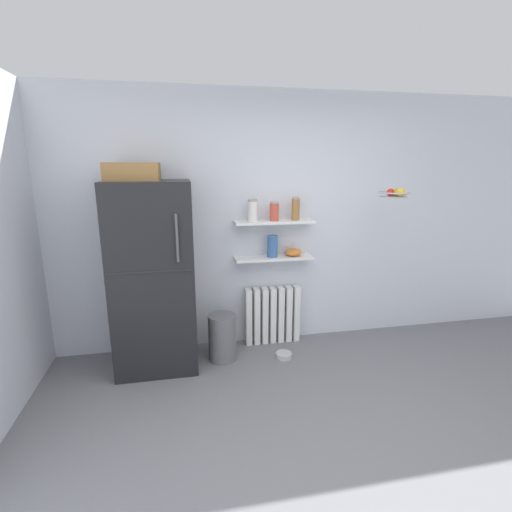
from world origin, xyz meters
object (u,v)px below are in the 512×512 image
storage_jar_0 (252,211)px  pet_food_bowl (284,355)px  hanging_fruit_basket (395,193)px  refrigerator (153,274)px  vase (273,246)px  trash_bin (222,337)px  storage_jar_2 (296,209)px  storage_jar_1 (274,211)px  radiator (272,315)px  shelf_bowl (293,252)px

storage_jar_0 → pet_food_bowl: bearing=-53.7°
storage_jar_0 → hanging_fruit_basket: bearing=-15.5°
refrigerator → vase: refrigerator is taller
trash_bin → pet_food_bowl: bearing=-9.2°
pet_food_bowl → storage_jar_2: bearing=60.7°
storage_jar_1 → trash_bin: size_ratio=0.41×
refrigerator → radiator: bearing=11.1°
refrigerator → radiator: refrigerator is taller
radiator → trash_bin: size_ratio=1.32×
storage_jar_2 → trash_bin: storage_jar_2 is taller
vase → hanging_fruit_basket: size_ratio=0.71×
shelf_bowl → hanging_fruit_basket: (0.88, -0.36, 0.62)m
refrigerator → hanging_fruit_basket: refrigerator is taller
storage_jar_0 → storage_jar_1: bearing=0.0°
trash_bin → pet_food_bowl: size_ratio=2.89×
radiator → vase: vase is taller
vase → shelf_bowl: 0.23m
storage_jar_1 → hanging_fruit_basket: bearing=-18.4°
storage_jar_1 → storage_jar_0: bearing=-180.0°
trash_bin → refrigerator: bearing=176.2°
storage_jar_0 → trash_bin: size_ratio=0.47×
radiator → vase: (-0.01, -0.03, 0.77)m
radiator → pet_food_bowl: size_ratio=3.82×
refrigerator → trash_bin: (0.62, -0.04, -0.68)m
radiator → storage_jar_0: storage_jar_0 is taller
storage_jar_2 → radiator: bearing=172.3°
refrigerator → shelf_bowl: 1.42m
storage_jar_2 → vase: (-0.23, -0.00, -0.38)m
refrigerator → storage_jar_0: size_ratio=8.77×
trash_bin → hanging_fruit_basket: 2.17m
refrigerator → pet_food_bowl: size_ratio=11.80×
storage_jar_2 → pet_food_bowl: size_ratio=1.45×
storage_jar_2 → hanging_fruit_basket: bearing=-22.7°
storage_jar_1 → trash_bin: bearing=-156.8°
storage_jar_0 → storage_jar_2: (0.44, 0.00, 0.01)m
storage_jar_2 → shelf_bowl: (-0.01, -0.00, -0.45)m
shelf_bowl → pet_food_bowl: (-0.18, -0.34, -0.98)m
storage_jar_1 → refrigerator: bearing=-170.3°
shelf_bowl → storage_jar_1: bearing=180.0°
storage_jar_1 → pet_food_bowl: size_ratio=1.19×
shelf_bowl → trash_bin: shelf_bowl is taller
trash_bin → hanging_fruit_basket: size_ratio=1.48×
radiator → hanging_fruit_basket: size_ratio=1.96×
radiator → pet_food_bowl: bearing=-85.4°
storage_jar_2 → pet_food_bowl: bearing=-119.3°
refrigerator → trash_bin: size_ratio=4.09×
pet_food_bowl → hanging_fruit_basket: (1.06, -0.02, 1.59)m
storage_jar_1 → hanging_fruit_basket: size_ratio=0.61×
refrigerator → trash_bin: bearing=-3.8°
storage_jar_0 → refrigerator: bearing=-168.1°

